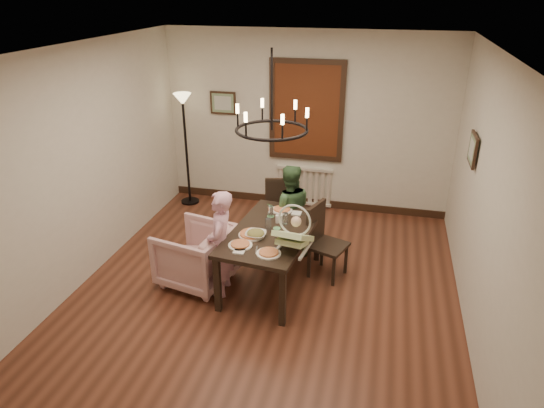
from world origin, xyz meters
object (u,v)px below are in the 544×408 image
at_px(chair_right, 329,242).
at_px(seated_man, 289,218).
at_px(armchair, 196,255).
at_px(baby_bouncer, 293,234).
at_px(elderly_woman, 221,252).
at_px(floor_lamp, 186,151).
at_px(drinking_glass, 268,224).
at_px(dining_table, 272,236).
at_px(chair_far, 279,213).

height_order(chair_right, seated_man, seated_man).
distance_m(armchair, baby_bouncer, 1.37).
bearing_deg(elderly_woman, chair_right, 112.50).
relative_size(armchair, floor_lamp, 0.45).
bearing_deg(drinking_glass, floor_lamp, 132.76).
distance_m(chair_right, drinking_glass, 0.83).
distance_m(seated_man, drinking_glass, 0.84).
height_order(dining_table, armchair, armchair).
relative_size(chair_far, elderly_woman, 0.84).
bearing_deg(armchair, chair_right, 120.58).
bearing_deg(floor_lamp, seated_man, -32.42).
distance_m(elderly_woman, baby_bouncer, 0.94).
height_order(armchair, elderly_woman, elderly_woman).
distance_m(dining_table, drinking_glass, 0.16).
height_order(baby_bouncer, drinking_glass, baby_bouncer).
relative_size(elderly_woman, floor_lamp, 0.60).
bearing_deg(dining_table, baby_bouncer, -41.95).
xyz_separation_m(baby_bouncer, drinking_glass, (-0.38, 0.38, -0.10)).
xyz_separation_m(elderly_woman, floor_lamp, (-1.39, 2.36, 0.36)).
height_order(chair_far, floor_lamp, floor_lamp).
bearing_deg(baby_bouncer, chair_right, 74.12).
xyz_separation_m(armchair, seated_man, (0.95, 0.97, 0.16)).
relative_size(chair_right, seated_man, 0.90).
height_order(dining_table, chair_far, chair_far).
relative_size(chair_far, floor_lamp, 0.51).
xyz_separation_m(seated_man, drinking_glass, (-0.09, -0.78, 0.28)).
distance_m(chair_far, drinking_glass, 1.09).
height_order(chair_right, drinking_glass, chair_right).
bearing_deg(chair_right, baby_bouncer, 176.27).
bearing_deg(armchair, dining_table, 113.40).
bearing_deg(elderly_woman, armchair, -116.68).
distance_m(dining_table, chair_far, 1.07).
bearing_deg(dining_table, armchair, -162.48).
relative_size(chair_right, elderly_woman, 0.88).
relative_size(seated_man, floor_lamp, 0.59).
height_order(seated_man, floor_lamp, floor_lamp).
bearing_deg(armchair, chair_far, 160.09).
xyz_separation_m(elderly_woman, drinking_glass, (0.48, 0.33, 0.27)).
relative_size(baby_bouncer, floor_lamp, 0.30).
height_order(dining_table, chair_right, chair_right).
xyz_separation_m(chair_right, baby_bouncer, (-0.31, -0.71, 0.43)).
xyz_separation_m(chair_far, chair_right, (0.79, -0.70, 0.02)).
height_order(chair_far, baby_bouncer, baby_bouncer).
relative_size(dining_table, elderly_woman, 1.53).
relative_size(chair_right, armchair, 1.17).
height_order(chair_far, elderly_woman, elderly_woman).
distance_m(chair_far, chair_right, 1.06).
height_order(dining_table, floor_lamp, floor_lamp).
relative_size(armchair, seated_man, 0.77).
height_order(seated_man, baby_bouncer, baby_bouncer).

